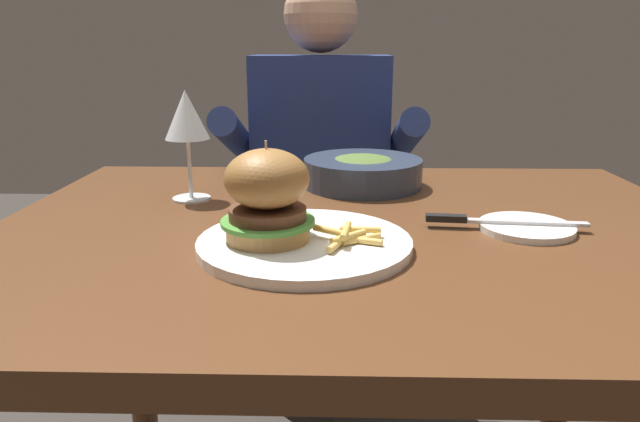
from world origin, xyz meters
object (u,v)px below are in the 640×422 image
(burger_sandwich, at_px, (267,195))
(diner_person, at_px, (321,209))
(main_plate, at_px, (305,243))
(wine_glass, at_px, (186,118))
(table_knife, at_px, (491,221))
(soup_bowl, at_px, (363,171))
(bread_plate, at_px, (526,227))

(burger_sandwich, distance_m, diner_person, 0.85)
(main_plate, height_order, wine_glass, wine_glass)
(wine_glass, xyz_separation_m, table_knife, (0.49, -0.16, -0.13))
(burger_sandwich, relative_size, soup_bowl, 0.58)
(bread_plate, distance_m, soup_bowl, 0.36)
(wine_glass, bearing_deg, diner_person, 68.92)
(burger_sandwich, relative_size, diner_person, 0.11)
(burger_sandwich, relative_size, bread_plate, 0.97)
(bread_plate, height_order, soup_bowl, soup_bowl)
(main_plate, xyz_separation_m, diner_person, (0.00, 0.81, -0.18))
(main_plate, relative_size, soup_bowl, 1.27)
(wine_glass, distance_m, table_knife, 0.53)
(main_plate, xyz_separation_m, wine_glass, (-0.21, 0.25, 0.14))
(bread_plate, xyz_separation_m, diner_person, (-0.32, 0.72, -0.18))
(bread_plate, bearing_deg, burger_sandwich, -166.40)
(table_knife, bearing_deg, diner_person, 110.72)
(table_knife, bearing_deg, burger_sandwich, -163.54)
(burger_sandwich, xyz_separation_m, bread_plate, (0.37, 0.09, -0.07))
(main_plate, bearing_deg, burger_sandwich, -175.01)
(wine_glass, bearing_deg, main_plate, -49.33)
(soup_bowl, height_order, diner_person, diner_person)
(wine_glass, height_order, bread_plate, wine_glass)
(burger_sandwich, height_order, diner_person, diner_person)
(burger_sandwich, distance_m, table_knife, 0.34)
(table_knife, distance_m, soup_bowl, 0.32)
(diner_person, bearing_deg, bread_plate, -65.92)
(wine_glass, bearing_deg, bread_plate, -16.92)
(table_knife, bearing_deg, main_plate, -161.61)
(table_knife, bearing_deg, wine_glass, 161.92)
(main_plate, distance_m, bread_plate, 0.34)
(table_knife, xyz_separation_m, diner_person, (-0.27, 0.72, -0.19))
(bread_plate, distance_m, diner_person, 0.81)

